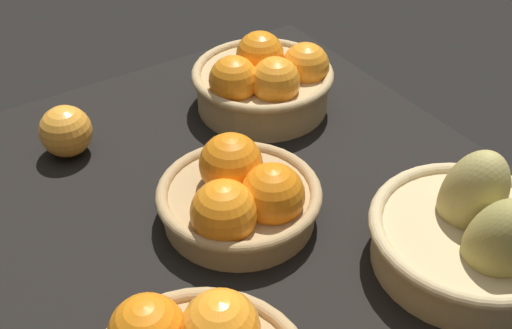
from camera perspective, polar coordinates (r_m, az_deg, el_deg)
The scene contains 5 objects.
market_tray at distance 87.05cm, azimuth -0.21°, elevation -4.80°, with size 84.00×72.00×3.00cm, color black.
basket_center at distance 81.85cm, azimuth -1.40°, elevation -2.81°, with size 21.17×21.17×11.26cm.
basket_near_right at distance 103.05cm, azimuth 0.75°, elevation 7.32°, with size 22.43×22.43×12.34cm.
basket_near_left_pears at distance 80.10cm, azimuth 18.41°, elevation -5.85°, with size 23.78×23.78×15.07cm.
loose_orange_front_gap at distance 97.59cm, azimuth -16.31°, elevation 2.81°, with size 7.59×7.59×7.59cm, color #F49E33.
Camera 1 is at (-53.61, 34.46, 60.79)cm, focal length 45.71 mm.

